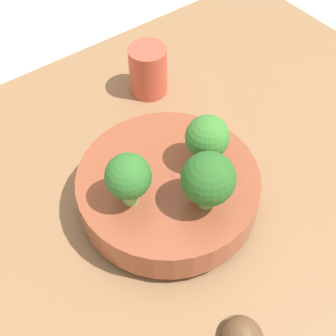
% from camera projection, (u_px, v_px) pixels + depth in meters
% --- Properties ---
extents(ground_plane, '(6.00, 6.00, 0.00)m').
position_uv_depth(ground_plane, '(164.00, 214.00, 0.73)').
color(ground_plane, beige).
extents(table, '(1.08, 0.78, 0.04)m').
position_uv_depth(table, '(164.00, 207.00, 0.71)').
color(table, olive).
rests_on(table, ground_plane).
extents(bowl, '(0.26, 0.26, 0.07)m').
position_uv_depth(bowl, '(168.00, 189.00, 0.66)').
color(bowl, brown).
rests_on(bowl, table).
extents(broccoli_floret_front, '(0.07, 0.07, 0.09)m').
position_uv_depth(broccoli_floret_front, '(208.00, 179.00, 0.57)').
color(broccoli_floret_front, '#7AB256').
rests_on(broccoli_floret_front, bowl).
extents(broccoli_floret_left, '(0.06, 0.06, 0.08)m').
position_uv_depth(broccoli_floret_left, '(128.00, 177.00, 0.58)').
color(broccoli_floret_left, '#7AB256').
rests_on(broccoli_floret_left, bowl).
extents(broccoli_floret_right, '(0.06, 0.06, 0.08)m').
position_uv_depth(broccoli_floret_right, '(207.00, 139.00, 0.62)').
color(broccoli_floret_right, '#7AB256').
rests_on(broccoli_floret_right, bowl).
extents(cup, '(0.07, 0.07, 0.09)m').
position_uv_depth(cup, '(148.00, 70.00, 0.82)').
color(cup, '#C64C38').
rests_on(cup, table).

